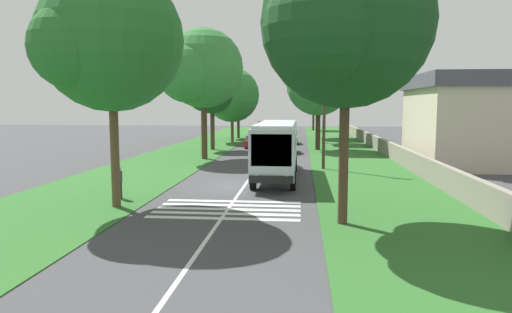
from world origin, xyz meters
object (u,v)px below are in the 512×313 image
(roadside_tree_right_0, at_px, (317,85))
(pedestrian, at_px, (119,182))
(coach_bus, at_px, (277,147))
(roadside_tree_left_3, at_px, (231,96))
(utility_pole, at_px, (324,107))
(roadside_tree_left_4, at_px, (210,94))
(roadside_tree_right_1, at_px, (313,98))
(trailing_car_0, at_px, (288,146))
(roadside_building, at_px, (470,119))
(roadside_tree_left_0, at_px, (112,45))
(trailing_minibus_0, at_px, (267,128))
(roadside_tree_left_1, at_px, (237,98))
(trailing_car_1, at_px, (254,142))
(roadside_tree_right_3, at_px, (318,83))
(roadside_tree_left_2, at_px, (201,71))
(roadside_tree_right_4, at_px, (317,85))
(trailing_car_2, at_px, (290,138))
(roadside_tree_right_2, at_px, (342,27))

(roadside_tree_right_0, height_order, pedestrian, roadside_tree_right_0)
(coach_bus, distance_m, pedestrian, 10.77)
(roadside_tree_left_3, distance_m, utility_pole, 26.92)
(roadside_tree_left_4, height_order, roadside_tree_right_1, roadside_tree_right_1)
(trailing_car_0, bearing_deg, roadside_building, -118.12)
(roadside_tree_left_0, relative_size, utility_pole, 1.24)
(trailing_minibus_0, bearing_deg, roadside_tree_left_4, 165.00)
(roadside_tree_left_3, relative_size, roadside_building, 0.83)
(trailing_minibus_0, bearing_deg, roadside_tree_left_0, 175.13)
(roadside_tree_left_3, bearing_deg, roadside_tree_left_1, 1.78)
(trailing_car_1, xyz_separation_m, utility_pole, (-17.66, -7.13, 4.02))
(roadside_tree_right_3, bearing_deg, roadside_tree_left_1, 56.95)
(roadside_building, bearing_deg, roadside_tree_right_3, 29.36)
(utility_pole, bearing_deg, roadside_tree_right_3, -0.81)
(roadside_tree_right_3, xyz_separation_m, roadside_building, (-20.60, -11.59, -3.89))
(utility_pole, height_order, roadside_building, utility_pole)
(coach_bus, distance_m, roadside_building, 17.74)
(roadside_tree_left_1, relative_size, roadside_tree_left_2, 0.76)
(utility_pole, distance_m, roadside_building, 12.59)
(roadside_tree_right_0, relative_size, roadside_tree_right_4, 1.09)
(utility_pole, bearing_deg, pedestrian, 138.17)
(coach_bus, height_order, roadside_tree_right_3, roadside_tree_right_3)
(trailing_minibus_0, xyz_separation_m, roadside_tree_left_3, (-7.49, 4.13, 4.45))
(roadside_tree_right_3, relative_size, utility_pole, 1.16)
(roadside_building, bearing_deg, roadside_tree_right_0, 21.38)
(roadside_tree_left_0, distance_m, utility_pole, 17.80)
(trailing_car_1, relative_size, roadside_tree_right_3, 0.41)
(roadside_tree_left_0, xyz_separation_m, roadside_tree_right_0, (47.16, -11.06, 0.07))
(roadside_tree_right_1, bearing_deg, roadside_tree_left_0, 170.75)
(trailing_car_1, distance_m, utility_pole, 19.46)
(roadside_tree_left_4, distance_m, roadside_tree_right_3, 15.73)
(roadside_tree_left_2, relative_size, roadside_tree_right_3, 1.11)
(roadside_tree_left_0, distance_m, roadside_building, 29.03)
(roadside_tree_left_0, height_order, roadside_tree_left_4, roadside_tree_left_0)
(trailing_minibus_0, bearing_deg, trailing_car_1, 178.12)
(trailing_car_0, xyz_separation_m, roadside_tree_left_3, (12.71, 7.72, 5.33))
(roadside_tree_right_1, bearing_deg, trailing_car_2, 173.48)
(roadside_tree_left_0, relative_size, roadside_tree_right_2, 0.97)
(trailing_car_1, relative_size, roadside_tree_left_4, 0.51)
(roadside_tree_left_2, bearing_deg, roadside_tree_right_0, -21.82)
(trailing_car_2, height_order, trailing_minibus_0, trailing_minibus_0)
(roadside_tree_left_3, xyz_separation_m, utility_pole, (-24.63, -10.79, -1.32))
(roadside_tree_right_2, bearing_deg, roadside_tree_left_0, 77.19)
(roadside_tree_left_3, bearing_deg, utility_pole, -156.33)
(roadside_tree_left_4, bearing_deg, roadside_tree_left_1, -1.41)
(trailing_car_0, height_order, roadside_tree_right_4, roadside_tree_right_4)
(trailing_minibus_0, relative_size, utility_pole, 0.67)
(roadside_tree_left_2, relative_size, roadside_tree_right_2, 1.01)
(roadside_tree_left_1, relative_size, utility_pole, 0.98)
(trailing_minibus_0, bearing_deg, trailing_car_2, -158.04)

